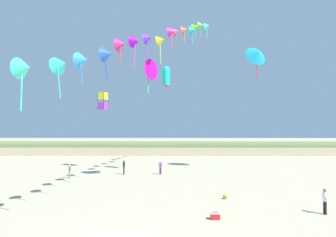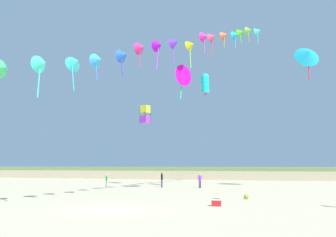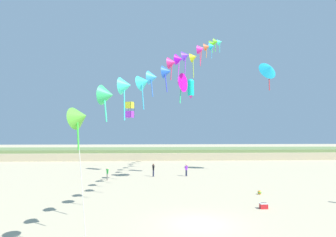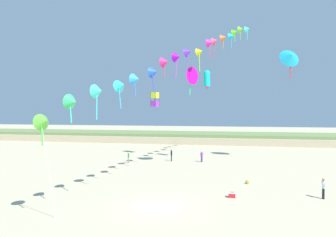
{
  "view_description": "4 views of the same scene",
  "coord_description": "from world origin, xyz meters",
  "px_view_note": "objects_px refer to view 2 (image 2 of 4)",
  "views": [
    {
      "loc": [
        2.67,
        -15.29,
        5.88
      ],
      "look_at": [
        2.47,
        10.73,
        6.44
      ],
      "focal_mm": 32.0,
      "sensor_mm": 36.0,
      "label": 1
    },
    {
      "loc": [
        8.37,
        -18.93,
        2.52
      ],
      "look_at": [
        0.77,
        9.46,
        6.37
      ],
      "focal_mm": 38.0,
      "sensor_mm": 36.0,
      "label": 2
    },
    {
      "loc": [
        -3.06,
        -19.15,
        5.86
      ],
      "look_at": [
        -1.35,
        12.66,
        7.27
      ],
      "focal_mm": 32.0,
      "sensor_mm": 36.0,
      "label": 3
    },
    {
      "loc": [
        5.11,
        -21.9,
        7.23
      ],
      "look_at": [
        -1.9,
        13.02,
        6.34
      ],
      "focal_mm": 32.0,
      "sensor_mm": 36.0,
      "label": 4
    }
  ],
  "objects_px": {
    "large_kite_high_solo": "(181,76)",
    "person_mid_center": "(200,180)",
    "person_near_left": "(107,180)",
    "beach_ball": "(246,197)",
    "large_kite_mid_trail": "(145,114)",
    "beach_cooler": "(216,203)",
    "large_kite_outer_drift": "(205,84)",
    "person_far_left": "(162,179)",
    "large_kite_low_lead": "(308,54)"
  },
  "relations": [
    {
      "from": "large_kite_mid_trail",
      "to": "beach_cooler",
      "type": "xyz_separation_m",
      "value": [
        11.78,
        -20.95,
        -8.84
      ]
    },
    {
      "from": "beach_cooler",
      "to": "large_kite_mid_trail",
      "type": "bearing_deg",
      "value": 119.34
    },
    {
      "from": "large_kite_mid_trail",
      "to": "large_kite_outer_drift",
      "type": "height_order",
      "value": "large_kite_outer_drift"
    },
    {
      "from": "beach_cooler",
      "to": "beach_ball",
      "type": "distance_m",
      "value": 5.37
    },
    {
      "from": "person_far_left",
      "to": "large_kite_mid_trail",
      "type": "xyz_separation_m",
      "value": [
        -3.46,
        4.14,
        8.08
      ]
    },
    {
      "from": "beach_cooler",
      "to": "beach_ball",
      "type": "bearing_deg",
      "value": 73.08
    },
    {
      "from": "person_mid_center",
      "to": "large_kite_low_lead",
      "type": "bearing_deg",
      "value": 8.54
    },
    {
      "from": "large_kite_outer_drift",
      "to": "person_mid_center",
      "type": "bearing_deg",
      "value": -147.43
    },
    {
      "from": "large_kite_low_lead",
      "to": "beach_ball",
      "type": "distance_m",
      "value": 20.97
    },
    {
      "from": "person_mid_center",
      "to": "large_kite_low_lead",
      "type": "height_order",
      "value": "large_kite_low_lead"
    },
    {
      "from": "person_mid_center",
      "to": "large_kite_outer_drift",
      "type": "xyz_separation_m",
      "value": [
        0.67,
        0.43,
        10.86
      ]
    },
    {
      "from": "person_near_left",
      "to": "large_kite_high_solo",
      "type": "relative_size",
      "value": 0.42
    },
    {
      "from": "person_near_left",
      "to": "beach_ball",
      "type": "xyz_separation_m",
      "value": [
        15.46,
        -9.0,
        -0.71
      ]
    },
    {
      "from": "beach_ball",
      "to": "person_mid_center",
      "type": "bearing_deg",
      "value": 115.25
    },
    {
      "from": "beach_cooler",
      "to": "person_near_left",
      "type": "bearing_deg",
      "value": 134.5
    },
    {
      "from": "person_far_left",
      "to": "beach_cooler",
      "type": "distance_m",
      "value": 18.78
    },
    {
      "from": "person_mid_center",
      "to": "large_kite_mid_trail",
      "type": "xyz_separation_m",
      "value": [
        -7.8,
        4.07,
        8.14
      ]
    },
    {
      "from": "person_mid_center",
      "to": "large_kite_high_solo",
      "type": "relative_size",
      "value": 0.44
    },
    {
      "from": "large_kite_low_lead",
      "to": "large_kite_outer_drift",
      "type": "distance_m",
      "value": 11.87
    },
    {
      "from": "large_kite_high_solo",
      "to": "beach_cooler",
      "type": "height_order",
      "value": "large_kite_high_solo"
    },
    {
      "from": "large_kite_high_solo",
      "to": "large_kite_outer_drift",
      "type": "bearing_deg",
      "value": 67.85
    },
    {
      "from": "person_far_left",
      "to": "large_kite_low_lead",
      "type": "bearing_deg",
      "value": 6.53
    },
    {
      "from": "large_kite_mid_trail",
      "to": "large_kite_outer_drift",
      "type": "bearing_deg",
      "value": -23.25
    },
    {
      "from": "large_kite_high_solo",
      "to": "person_mid_center",
      "type": "bearing_deg",
      "value": 74.15
    },
    {
      "from": "beach_cooler",
      "to": "large_kite_outer_drift",
      "type": "bearing_deg",
      "value": 100.8
    },
    {
      "from": "person_near_left",
      "to": "beach_ball",
      "type": "distance_m",
      "value": 17.9
    },
    {
      "from": "person_mid_center",
      "to": "person_far_left",
      "type": "relative_size",
      "value": 0.94
    },
    {
      "from": "large_kite_high_solo",
      "to": "large_kite_outer_drift",
      "type": "distance_m",
      "value": 4.83
    },
    {
      "from": "person_far_left",
      "to": "large_kite_outer_drift",
      "type": "height_order",
      "value": "large_kite_outer_drift"
    },
    {
      "from": "person_near_left",
      "to": "beach_ball",
      "type": "height_order",
      "value": "person_near_left"
    },
    {
      "from": "person_near_left",
      "to": "large_kite_low_lead",
      "type": "xyz_separation_m",
      "value": [
        21.99,
        4.56,
        13.9
      ]
    },
    {
      "from": "person_mid_center",
      "to": "person_far_left",
      "type": "distance_m",
      "value": 4.35
    },
    {
      "from": "person_far_left",
      "to": "person_mid_center",
      "type": "bearing_deg",
      "value": 0.88
    },
    {
      "from": "large_kite_low_lead",
      "to": "large_kite_high_solo",
      "type": "distance_m",
      "value": 14.78
    },
    {
      "from": "person_near_left",
      "to": "beach_ball",
      "type": "bearing_deg",
      "value": -30.2
    },
    {
      "from": "large_kite_high_solo",
      "to": "large_kite_outer_drift",
      "type": "relative_size",
      "value": 1.33
    },
    {
      "from": "person_near_left",
      "to": "beach_cooler",
      "type": "relative_size",
      "value": 2.65
    },
    {
      "from": "person_far_left",
      "to": "large_kite_mid_trail",
      "type": "distance_m",
      "value": 9.72
    },
    {
      "from": "large_kite_low_lead",
      "to": "beach_ball",
      "type": "relative_size",
      "value": 12.46
    },
    {
      "from": "person_mid_center",
      "to": "person_far_left",
      "type": "xyz_separation_m",
      "value": [
        -4.35,
        -0.07,
        0.06
      ]
    },
    {
      "from": "beach_cooler",
      "to": "person_far_left",
      "type": "bearing_deg",
      "value": 116.32
    },
    {
      "from": "person_mid_center",
      "to": "person_near_left",
      "type": "bearing_deg",
      "value": -164.54
    },
    {
      "from": "person_near_left",
      "to": "large_kite_outer_drift",
      "type": "relative_size",
      "value": 0.57
    },
    {
      "from": "large_kite_low_lead",
      "to": "large_kite_mid_trail",
      "type": "distance_m",
      "value": 20.81
    },
    {
      "from": "person_far_left",
      "to": "large_kite_outer_drift",
      "type": "xyz_separation_m",
      "value": [
        5.02,
        0.5,
        10.8
      ]
    },
    {
      "from": "large_kite_outer_drift",
      "to": "beach_cooler",
      "type": "distance_m",
      "value": 21.08
    },
    {
      "from": "person_mid_center",
      "to": "beach_ball",
      "type": "xyz_separation_m",
      "value": [
        5.54,
        -11.74,
        -0.73
      ]
    },
    {
      "from": "large_kite_low_lead",
      "to": "beach_cooler",
      "type": "bearing_deg",
      "value": -113.42
    },
    {
      "from": "large_kite_mid_trail",
      "to": "beach_cooler",
      "type": "bearing_deg",
      "value": -60.66
    },
    {
      "from": "large_kite_low_lead",
      "to": "beach_ball",
      "type": "xyz_separation_m",
      "value": [
        -6.53,
        -13.56,
        -14.61
      ]
    }
  ]
}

